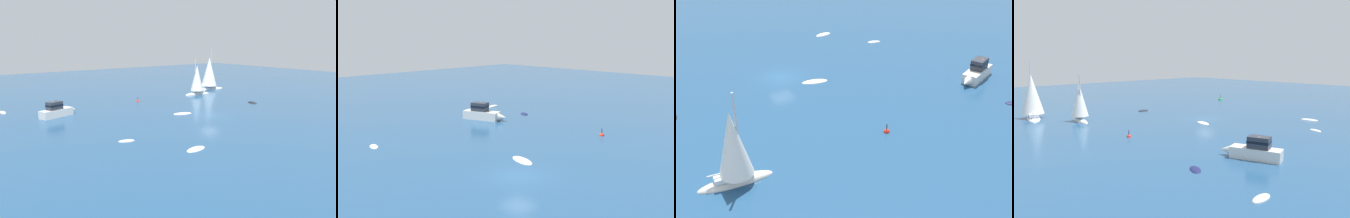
# 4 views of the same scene
# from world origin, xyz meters

# --- Properties ---
(ground_plane) EXTENTS (160.00, 160.00, 0.00)m
(ground_plane) POSITION_xyz_m (0.00, 0.00, 0.00)
(ground_plane) COLOR navy
(rib) EXTENTS (1.95, 3.08, 0.38)m
(rib) POSITION_xyz_m (-3.23, -2.51, 0.00)
(rib) COLOR silver
(rib) RESTS_ON ground
(cabin_cruiser) EXTENTS (3.18, 6.04, 2.27)m
(cabin_cruiser) POSITION_xyz_m (-12.59, -17.83, 0.85)
(cabin_cruiser) COLOR silver
(cabin_cruiser) RESTS_ON ground
(dinghy_1) EXTENTS (1.57, 2.69, 0.41)m
(dinghy_1) POSITION_xyz_m (10.41, -11.98, 0.00)
(dinghy_1) COLOR silver
(dinghy_1) RESTS_ON ground
(ketch) EXTENTS (2.81, 5.67, 7.63)m
(ketch) POSITION_xyz_m (-15.48, 11.25, 2.66)
(ketch) COLOR silver
(ketch) RESTS_ON ground
(skiff_1) EXTENTS (1.33, 1.96, 0.31)m
(skiff_1) POSITION_xyz_m (3.78, -16.10, 0.00)
(skiff_1) COLOR silver
(skiff_1) RESTS_ON ground
(channel_buoy) EXTENTS (0.56, 0.56, 1.07)m
(channel_buoy) POSITION_xyz_m (-16.02, -2.28, 0.01)
(channel_buoy) COLOR red
(channel_buoy) RESTS_ON ground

